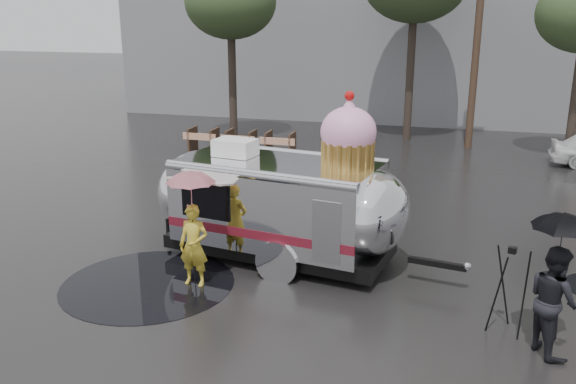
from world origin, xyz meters
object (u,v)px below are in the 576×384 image
(person_left, at_px, (194,246))
(airstream_trailer, at_px, (283,200))
(tripod, at_px, (509,282))
(person_right, at_px, (553,300))

(person_left, bearing_deg, airstream_trailer, 53.66)
(airstream_trailer, relative_size, tripod, 4.57)
(tripod, bearing_deg, person_right, -21.01)
(person_right, xyz_separation_m, tripod, (-0.62, 0.48, 0.02))
(person_left, xyz_separation_m, person_right, (6.39, -0.74, 0.07))
(person_right, height_order, tripod, person_right)
(tripod, bearing_deg, person_left, -166.26)
(airstream_trailer, relative_size, person_left, 4.28)
(airstream_trailer, distance_m, person_right, 5.68)
(airstream_trailer, distance_m, tripod, 4.92)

